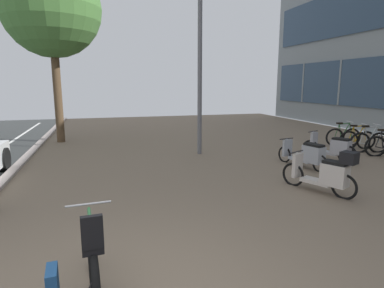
{
  "coord_description": "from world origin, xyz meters",
  "views": [
    {
      "loc": [
        -0.14,
        -2.79,
        2.26
      ],
      "look_at": [
        1.76,
        3.8,
        0.98
      ],
      "focal_mm": 30.02,
      "sensor_mm": 36.0,
      "label": 1
    }
  ],
  "objects_px": {
    "scooter_near": "(333,148)",
    "scooter_far": "(327,173)",
    "bicycle_rack_06": "(343,137)",
    "bicycle_foreground": "(90,266)",
    "lamp_post": "(200,48)",
    "street_tree": "(51,8)",
    "scooter_mid": "(307,154)",
    "bicycle_rack_04": "(369,142)",
    "bicycle_rack_05": "(357,140)"
  },
  "relations": [
    {
      "from": "scooter_far",
      "to": "bicycle_rack_06",
      "type": "bearing_deg",
      "value": 46.07
    },
    {
      "from": "scooter_mid",
      "to": "lamp_post",
      "type": "relative_size",
      "value": 0.28
    },
    {
      "from": "bicycle_foreground",
      "to": "bicycle_rack_05",
      "type": "height_order",
      "value": "bicycle_foreground"
    },
    {
      "from": "scooter_near",
      "to": "street_tree",
      "type": "distance_m",
      "value": 11.01
    },
    {
      "from": "scooter_far",
      "to": "street_tree",
      "type": "relative_size",
      "value": 0.23
    },
    {
      "from": "bicycle_rack_04",
      "to": "scooter_mid",
      "type": "xyz_separation_m",
      "value": [
        -3.29,
        -1.19,
        0.03
      ]
    },
    {
      "from": "bicycle_rack_04",
      "to": "bicycle_rack_05",
      "type": "bearing_deg",
      "value": 80.38
    },
    {
      "from": "scooter_near",
      "to": "scooter_mid",
      "type": "relative_size",
      "value": 0.93
    },
    {
      "from": "bicycle_foreground",
      "to": "lamp_post",
      "type": "bearing_deg",
      "value": 63.8
    },
    {
      "from": "scooter_near",
      "to": "scooter_mid",
      "type": "height_order",
      "value": "scooter_near"
    },
    {
      "from": "scooter_far",
      "to": "street_tree",
      "type": "bearing_deg",
      "value": 126.32
    },
    {
      "from": "bicycle_foreground",
      "to": "scooter_far",
      "type": "bearing_deg",
      "value": 25.14
    },
    {
      "from": "scooter_near",
      "to": "scooter_far",
      "type": "bearing_deg",
      "value": -131.45
    },
    {
      "from": "bicycle_rack_04",
      "to": "scooter_mid",
      "type": "relative_size",
      "value": 0.77
    },
    {
      "from": "scooter_near",
      "to": "bicycle_foreground",
      "type": "bearing_deg",
      "value": -145.83
    },
    {
      "from": "bicycle_rack_06",
      "to": "scooter_near",
      "type": "bearing_deg",
      "value": -136.72
    },
    {
      "from": "bicycle_foreground",
      "to": "lamp_post",
      "type": "xyz_separation_m",
      "value": [
        3.3,
        6.7,
        2.99
      ]
    },
    {
      "from": "scooter_mid",
      "to": "street_tree",
      "type": "bearing_deg",
      "value": 137.91
    },
    {
      "from": "bicycle_rack_05",
      "to": "scooter_far",
      "type": "xyz_separation_m",
      "value": [
        -4.3,
        -3.77,
        0.12
      ]
    },
    {
      "from": "bicycle_foreground",
      "to": "scooter_near",
      "type": "bearing_deg",
      "value": 34.17
    },
    {
      "from": "bicycle_rack_06",
      "to": "scooter_mid",
      "type": "distance_m",
      "value": 4.16
    },
    {
      "from": "bicycle_rack_04",
      "to": "lamp_post",
      "type": "bearing_deg",
      "value": 165.91
    },
    {
      "from": "bicycle_foreground",
      "to": "scooter_near",
      "type": "height_order",
      "value": "bicycle_foreground"
    },
    {
      "from": "bicycle_rack_04",
      "to": "street_tree",
      "type": "distance_m",
      "value": 12.31
    },
    {
      "from": "bicycle_rack_06",
      "to": "street_tree",
      "type": "bearing_deg",
      "value": 159.84
    },
    {
      "from": "bicycle_rack_05",
      "to": "scooter_mid",
      "type": "height_order",
      "value": "bicycle_rack_05"
    },
    {
      "from": "bicycle_rack_05",
      "to": "scooter_near",
      "type": "relative_size",
      "value": 0.76
    },
    {
      "from": "lamp_post",
      "to": "bicycle_rack_04",
      "type": "bearing_deg",
      "value": -14.09
    },
    {
      "from": "scooter_near",
      "to": "lamp_post",
      "type": "distance_m",
      "value": 5.06
    },
    {
      "from": "bicycle_rack_05",
      "to": "scooter_mid",
      "type": "distance_m",
      "value": 3.86
    },
    {
      "from": "street_tree",
      "to": "lamp_post",
      "type": "bearing_deg",
      "value": -38.18
    },
    {
      "from": "bicycle_rack_04",
      "to": "scooter_near",
      "type": "bearing_deg",
      "value": -161.31
    },
    {
      "from": "bicycle_rack_06",
      "to": "scooter_far",
      "type": "height_order",
      "value": "scooter_far"
    },
    {
      "from": "scooter_near",
      "to": "scooter_far",
      "type": "height_order",
      "value": "scooter_far"
    },
    {
      "from": "bicycle_foreground",
      "to": "street_tree",
      "type": "height_order",
      "value": "street_tree"
    },
    {
      "from": "bicycle_foreground",
      "to": "scooter_mid",
      "type": "relative_size",
      "value": 0.82
    },
    {
      "from": "bicycle_rack_05",
      "to": "bicycle_rack_06",
      "type": "bearing_deg",
      "value": 94.45
    },
    {
      "from": "lamp_post",
      "to": "scooter_mid",
      "type": "bearing_deg",
      "value": -48.83
    },
    {
      "from": "scooter_near",
      "to": "street_tree",
      "type": "bearing_deg",
      "value": 144.9
    },
    {
      "from": "bicycle_foreground",
      "to": "bicycle_rack_04",
      "type": "bearing_deg",
      "value": 30.99
    },
    {
      "from": "bicycle_rack_04",
      "to": "street_tree",
      "type": "xyz_separation_m",
      "value": [
        -10.2,
        5.05,
        4.7
      ]
    },
    {
      "from": "scooter_far",
      "to": "lamp_post",
      "type": "xyz_separation_m",
      "value": [
        -1.36,
        4.52,
        2.94
      ]
    },
    {
      "from": "scooter_near",
      "to": "street_tree",
      "type": "xyz_separation_m",
      "value": [
        -8.16,
        5.74,
        4.65
      ]
    },
    {
      "from": "scooter_mid",
      "to": "bicycle_rack_05",
      "type": "bearing_deg",
      "value": 28.41
    },
    {
      "from": "scooter_near",
      "to": "bicycle_rack_06",
      "type": "bearing_deg",
      "value": 43.28
    },
    {
      "from": "scooter_far",
      "to": "lamp_post",
      "type": "height_order",
      "value": "lamp_post"
    },
    {
      "from": "bicycle_rack_04",
      "to": "scooter_mid",
      "type": "bearing_deg",
      "value": -160.03
    },
    {
      "from": "scooter_near",
      "to": "street_tree",
      "type": "relative_size",
      "value": 0.23
    },
    {
      "from": "scooter_near",
      "to": "lamp_post",
      "type": "bearing_deg",
      "value": 149.36
    },
    {
      "from": "bicycle_rack_05",
      "to": "bicycle_rack_04",
      "type": "bearing_deg",
      "value": -99.62
    }
  ]
}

